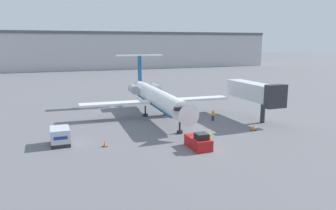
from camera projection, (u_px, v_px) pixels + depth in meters
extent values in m
plane|color=slate|center=(203.00, 150.00, 37.51)|extent=(600.00, 600.00, 0.00)
cube|color=#B2B2B7|center=(82.00, 52.00, 146.29)|extent=(180.00, 16.00, 15.53)
cube|color=#4C515B|center=(81.00, 33.00, 144.71)|extent=(180.00, 16.80, 1.20)
cylinder|color=white|center=(159.00, 98.00, 52.82)|extent=(3.73, 21.85, 2.81)
cone|color=white|center=(186.00, 114.00, 41.63)|extent=(2.90, 2.36, 2.81)
cube|color=black|center=(183.00, 109.00, 42.38)|extent=(2.41, 0.80, 0.44)
cone|color=white|center=(141.00, 88.00, 64.40)|extent=(2.66, 3.19, 2.53)
cube|color=#0C5999|center=(159.00, 104.00, 52.99)|extent=(3.36, 19.66, 0.20)
cube|color=white|center=(196.00, 99.00, 56.08)|extent=(11.15, 2.72, 0.36)
cube|color=white|center=(115.00, 104.00, 51.82)|extent=(11.15, 2.72, 0.36)
cylinder|color=#ADADB7|center=(156.00, 88.00, 61.92)|extent=(1.70, 3.51, 1.56)
cylinder|color=#ADADB7|center=(134.00, 89.00, 60.63)|extent=(1.70, 3.51, 1.56)
cube|color=#0C5999|center=(140.00, 68.00, 64.24)|extent=(0.33, 2.21, 5.00)
cube|color=white|center=(139.00, 55.00, 63.76)|extent=(9.07, 2.18, 0.20)
cylinder|color=black|center=(180.00, 127.00, 44.05)|extent=(0.24, 0.24, 1.78)
cylinder|color=black|center=(180.00, 132.00, 44.18)|extent=(0.80, 0.80, 0.40)
cylinder|color=black|center=(145.00, 111.00, 54.27)|extent=(0.24, 0.24, 1.78)
cylinder|color=black|center=(145.00, 115.00, 54.40)|extent=(0.80, 0.80, 0.40)
cylinder|color=black|center=(166.00, 110.00, 55.39)|extent=(0.24, 0.24, 1.78)
cylinder|color=black|center=(166.00, 114.00, 55.52)|extent=(0.80, 0.80, 0.40)
cube|color=#B21919|center=(198.00, 143.00, 37.98)|extent=(1.94, 3.80, 1.30)
cube|color=black|center=(202.00, 136.00, 37.03)|extent=(1.36, 1.37, 0.70)
cube|color=black|center=(192.00, 140.00, 39.69)|extent=(1.74, 0.30, 0.78)
cube|color=#232326|center=(60.00, 143.00, 39.38)|extent=(2.19, 3.32, 0.45)
cube|color=#B7BCC6|center=(60.00, 134.00, 39.19)|extent=(2.19, 3.32, 1.61)
cube|color=navy|center=(61.00, 138.00, 37.64)|extent=(1.53, 0.04, 0.36)
cube|color=#232838|center=(209.00, 143.00, 38.51)|extent=(0.32, 0.20, 0.86)
cube|color=yellow|center=(209.00, 137.00, 38.36)|extent=(0.40, 0.24, 0.68)
sphere|color=tan|center=(209.00, 133.00, 38.28)|extent=(0.25, 0.25, 0.25)
cube|color=#232838|center=(213.00, 118.00, 51.24)|extent=(0.32, 0.20, 0.82)
cube|color=orange|center=(213.00, 114.00, 51.10)|extent=(0.40, 0.24, 0.65)
sphere|color=tan|center=(213.00, 111.00, 51.02)|extent=(0.24, 0.24, 0.24)
cube|color=black|center=(105.00, 146.00, 38.63)|extent=(0.54, 0.54, 0.04)
cone|color=orange|center=(105.00, 143.00, 38.56)|extent=(0.38, 0.38, 0.69)
cube|color=black|center=(253.00, 130.00, 45.69)|extent=(0.71, 0.71, 0.04)
cone|color=orange|center=(253.00, 128.00, 45.62)|extent=(0.51, 0.51, 0.67)
cylinder|color=#2D2D33|center=(263.00, 112.00, 49.80)|extent=(0.70, 0.70, 3.20)
cube|color=silver|center=(251.00, 91.00, 52.18)|extent=(2.60, 10.64, 2.60)
cube|color=#2D2D33|center=(276.00, 96.00, 46.74)|extent=(3.20, 1.20, 3.38)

